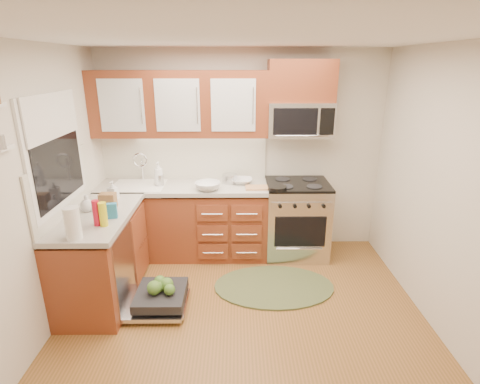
{
  "coord_description": "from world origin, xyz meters",
  "views": [
    {
      "loc": [
        -0.06,
        -2.88,
        2.33
      ],
      "look_at": [
        -0.03,
        0.85,
        1.04
      ],
      "focal_mm": 28.0,
      "sensor_mm": 36.0,
      "label": 1
    }
  ],
  "objects_px": {
    "dishwasher": "(157,299)",
    "stock_pot": "(230,179)",
    "paper_towel_roll": "(73,223)",
    "upper_cabinets": "(180,104)",
    "skillet": "(277,188)",
    "range": "(296,219)",
    "cup": "(232,176)",
    "bowl_b": "(208,186)",
    "rug": "(274,286)",
    "bowl_a": "(242,181)",
    "microwave": "(300,119)",
    "sink": "(140,195)",
    "cutting_board": "(257,188)"
  },
  "relations": [
    {
      "from": "dishwasher",
      "to": "stock_pot",
      "type": "distance_m",
      "value": 1.66
    },
    {
      "from": "paper_towel_roll",
      "to": "dishwasher",
      "type": "bearing_deg",
      "value": 29.28
    },
    {
      "from": "upper_cabinets",
      "to": "skillet",
      "type": "height_order",
      "value": "upper_cabinets"
    },
    {
      "from": "upper_cabinets",
      "to": "range",
      "type": "bearing_deg",
      "value": -5.89
    },
    {
      "from": "stock_pot",
      "to": "cup",
      "type": "distance_m",
      "value": 0.13
    },
    {
      "from": "bowl_b",
      "to": "cup",
      "type": "relative_size",
      "value": 2.68
    },
    {
      "from": "stock_pot",
      "to": "paper_towel_roll",
      "type": "height_order",
      "value": "paper_towel_roll"
    },
    {
      "from": "dishwasher",
      "to": "paper_towel_roll",
      "type": "distance_m",
      "value": 1.17
    },
    {
      "from": "rug",
      "to": "bowl_a",
      "type": "relative_size",
      "value": 5.16
    },
    {
      "from": "cup",
      "to": "dishwasher",
      "type": "bearing_deg",
      "value": -118.42
    },
    {
      "from": "bowl_a",
      "to": "cup",
      "type": "relative_size",
      "value": 2.29
    },
    {
      "from": "microwave",
      "to": "stock_pot",
      "type": "xyz_separation_m",
      "value": [
        -0.83,
        -0.03,
        -0.72
      ]
    },
    {
      "from": "upper_cabinets",
      "to": "cup",
      "type": "bearing_deg",
      "value": 7.18
    },
    {
      "from": "stock_pot",
      "to": "rug",
      "type": "bearing_deg",
      "value": -60.61
    },
    {
      "from": "rug",
      "to": "paper_towel_roll",
      "type": "distance_m",
      "value": 2.17
    },
    {
      "from": "microwave",
      "to": "cup",
      "type": "height_order",
      "value": "microwave"
    },
    {
      "from": "range",
      "to": "microwave",
      "type": "xyz_separation_m",
      "value": [
        0.0,
        0.12,
        1.23
      ]
    },
    {
      "from": "sink",
      "to": "cutting_board",
      "type": "distance_m",
      "value": 1.44
    },
    {
      "from": "sink",
      "to": "skillet",
      "type": "height_order",
      "value": "skillet"
    },
    {
      "from": "upper_cabinets",
      "to": "bowl_b",
      "type": "relative_size",
      "value": 6.9
    },
    {
      "from": "dishwasher",
      "to": "range",
      "type": "bearing_deg",
      "value": 36.27
    },
    {
      "from": "cup",
      "to": "skillet",
      "type": "bearing_deg",
      "value": -41.59
    },
    {
      "from": "dishwasher",
      "to": "paper_towel_roll",
      "type": "bearing_deg",
      "value": -150.72
    },
    {
      "from": "sink",
      "to": "bowl_a",
      "type": "bearing_deg",
      "value": 3.53
    },
    {
      "from": "rug",
      "to": "sink",
      "type": "bearing_deg",
      "value": 154.07
    },
    {
      "from": "rug",
      "to": "bowl_b",
      "type": "bearing_deg",
      "value": 140.91
    },
    {
      "from": "bowl_b",
      "to": "stock_pot",
      "type": "bearing_deg",
      "value": 47.23
    },
    {
      "from": "skillet",
      "to": "cup",
      "type": "xyz_separation_m",
      "value": [
        -0.53,
        0.47,
        -0.0
      ]
    },
    {
      "from": "cutting_board",
      "to": "skillet",
      "type": "bearing_deg",
      "value": -28.72
    },
    {
      "from": "dishwasher",
      "to": "stock_pot",
      "type": "height_order",
      "value": "stock_pot"
    },
    {
      "from": "skillet",
      "to": "cup",
      "type": "distance_m",
      "value": 0.71
    },
    {
      "from": "microwave",
      "to": "paper_towel_roll",
      "type": "distance_m",
      "value": 2.71
    },
    {
      "from": "microwave",
      "to": "skillet",
      "type": "bearing_deg",
      "value": -127.12
    },
    {
      "from": "microwave",
      "to": "bowl_b",
      "type": "distance_m",
      "value": 1.34
    },
    {
      "from": "sink",
      "to": "skillet",
      "type": "relative_size",
      "value": 2.88
    },
    {
      "from": "microwave",
      "to": "bowl_a",
      "type": "xyz_separation_m",
      "value": [
        -0.68,
        -0.05,
        -0.74
      ]
    },
    {
      "from": "sink",
      "to": "cup",
      "type": "relative_size",
      "value": 5.6
    },
    {
      "from": "upper_cabinets",
      "to": "range",
      "type": "height_order",
      "value": "upper_cabinets"
    },
    {
      "from": "sink",
      "to": "upper_cabinets",
      "type": "bearing_deg",
      "value": 16.45
    },
    {
      "from": "sink",
      "to": "stock_pot",
      "type": "distance_m",
      "value": 1.12
    },
    {
      "from": "bowl_b",
      "to": "rug",
      "type": "bearing_deg",
      "value": -39.09
    },
    {
      "from": "bowl_b",
      "to": "upper_cabinets",
      "type": "bearing_deg",
      "value": 134.77
    },
    {
      "from": "range",
      "to": "upper_cabinets",
      "type": "bearing_deg",
      "value": 174.11
    },
    {
      "from": "microwave",
      "to": "paper_towel_roll",
      "type": "relative_size",
      "value": 2.7
    },
    {
      "from": "stock_pot",
      "to": "bowl_b",
      "type": "bearing_deg",
      "value": -132.77
    },
    {
      "from": "microwave",
      "to": "stock_pot",
      "type": "relative_size",
      "value": 4.12
    },
    {
      "from": "upper_cabinets",
      "to": "microwave",
      "type": "distance_m",
      "value": 1.42
    },
    {
      "from": "upper_cabinets",
      "to": "dishwasher",
      "type": "xyz_separation_m",
      "value": [
        -0.13,
        -1.27,
        -1.77
      ]
    },
    {
      "from": "skillet",
      "to": "stock_pot",
      "type": "bearing_deg",
      "value": 148.33
    },
    {
      "from": "bowl_b",
      "to": "cutting_board",
      "type": "bearing_deg",
      "value": 4.96
    }
  ]
}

